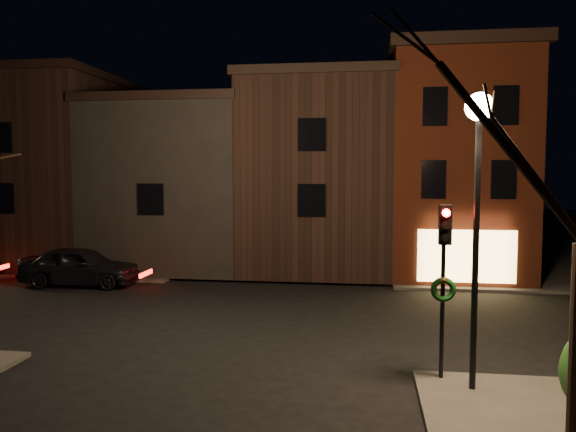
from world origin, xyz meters
name	(u,v)px	position (x,y,z in m)	size (l,w,h in m)	color
ground	(252,316)	(0.00, 0.00, 0.00)	(120.00, 120.00, 0.00)	black
sidewalk_far_left	(43,238)	(-20.00, 20.00, 0.06)	(30.00, 30.00, 0.12)	#2D2B28
corner_building	(454,162)	(8.00, 9.47, 5.40)	(6.50, 8.50, 10.50)	#4F1C0E
row_building_a	(321,174)	(1.50, 10.50, 4.83)	(7.30, 10.30, 9.40)	black
row_building_b	(186,183)	(-5.75, 10.50, 4.33)	(7.80, 10.30, 8.40)	black
row_building_c	(60,169)	(-13.00, 10.50, 5.08)	(7.30, 10.30, 9.90)	black
street_lamp_near	(478,159)	(6.20, -6.00, 5.18)	(0.60, 0.60, 6.48)	black
traffic_signal	(444,264)	(5.60, -5.51, 2.81)	(0.58, 0.38, 4.05)	black
parked_car_a	(80,266)	(-8.47, 4.05, 0.86)	(2.02, 5.03, 1.71)	black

